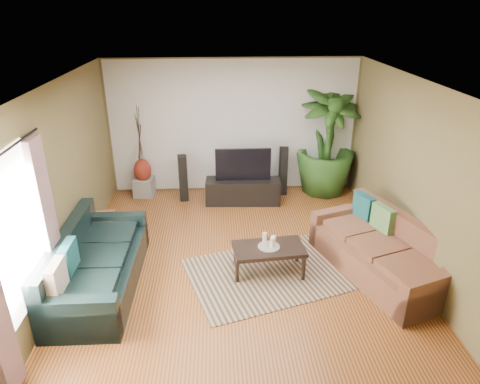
{
  "coord_description": "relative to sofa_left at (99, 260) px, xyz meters",
  "views": [
    {
      "loc": [
        -0.32,
        -5.63,
        3.66
      ],
      "look_at": [
        0.0,
        0.2,
        1.05
      ],
      "focal_mm": 32.0,
      "sensor_mm": 36.0,
      "label": 1
    }
  ],
  "objects": [
    {
      "name": "floor",
      "position": [
        1.98,
        0.59,
        -0.42
      ],
      "size": [
        5.5,
        5.5,
        0.0
      ],
      "primitive_type": "plane",
      "color": "#9E5F28",
      "rests_on": "ground"
    },
    {
      "name": "ceiling",
      "position": [
        1.98,
        0.59,
        2.28
      ],
      "size": [
        5.5,
        5.5,
        0.0
      ],
      "primitive_type": "plane",
      "rotation": [
        3.14,
        0.0,
        0.0
      ],
      "color": "white",
      "rests_on": "ground"
    },
    {
      "name": "wall_back",
      "position": [
        1.98,
        3.34,
        0.93
      ],
      "size": [
        5.0,
        0.0,
        5.0
      ],
      "primitive_type": "plane",
      "rotation": [
        1.57,
        0.0,
        0.0
      ],
      "color": "brown",
      "rests_on": "ground"
    },
    {
      "name": "wall_front",
      "position": [
        1.98,
        -2.16,
        0.93
      ],
      "size": [
        5.0,
        0.0,
        5.0
      ],
      "primitive_type": "plane",
      "rotation": [
        -1.57,
        0.0,
        0.0
      ],
      "color": "brown",
      "rests_on": "ground"
    },
    {
      "name": "wall_left",
      "position": [
        -0.52,
        0.59,
        0.92
      ],
      "size": [
        0.0,
        5.5,
        5.5
      ],
      "primitive_type": "plane",
      "rotation": [
        1.57,
        0.0,
        1.57
      ],
      "color": "brown",
      "rests_on": "ground"
    },
    {
      "name": "wall_right",
      "position": [
        4.48,
        0.59,
        0.92
      ],
      "size": [
        0.0,
        5.5,
        5.5
      ],
      "primitive_type": "plane",
      "rotation": [
        1.57,
        0.0,
        -1.57
      ],
      "color": "brown",
      "rests_on": "ground"
    },
    {
      "name": "backwall_panel",
      "position": [
        1.98,
        3.33,
        0.93
      ],
      "size": [
        4.9,
        0.0,
        4.9
      ],
      "primitive_type": "plane",
      "rotation": [
        1.57,
        0.0,
        0.0
      ],
      "color": "white",
      "rests_on": "ground"
    },
    {
      "name": "window_pane",
      "position": [
        -0.5,
        -1.01,
        0.97
      ],
      "size": [
        0.0,
        1.8,
        1.8
      ],
      "primitive_type": "plane",
      "rotation": [
        1.57,
        0.0,
        1.57
      ],
      "color": "white",
      "rests_on": "ground"
    },
    {
      "name": "curtain_far",
      "position": [
        -0.45,
        -0.26,
        0.72
      ],
      "size": [
        0.08,
        0.35,
        2.2
      ],
      "primitive_type": "cube",
      "color": "gray",
      "rests_on": "ground"
    },
    {
      "name": "sofa_left",
      "position": [
        0.0,
        0.0,
        0.0
      ],
      "size": [
        0.99,
        2.28,
        0.85
      ],
      "primitive_type": "cube",
      "rotation": [
        0.0,
        0.0,
        1.56
      ],
      "color": "black",
      "rests_on": "floor"
    },
    {
      "name": "sofa_right",
      "position": [
        3.96,
        0.12,
        0.0
      ],
      "size": [
        1.67,
        2.39,
        0.85
      ],
      "primitive_type": "cube",
      "rotation": [
        0.0,
        0.0,
        -1.22
      ],
      "color": "brown",
      "rests_on": "floor"
    },
    {
      "name": "area_rug",
      "position": [
        2.37,
        0.17,
        -0.42
      ],
      "size": [
        2.65,
        2.23,
        0.01
      ],
      "primitive_type": "cube",
      "rotation": [
        0.0,
        0.0,
        0.31
      ],
      "color": "tan",
      "rests_on": "floor"
    },
    {
      "name": "coffee_table",
      "position": [
        2.37,
        0.23,
        -0.22
      ],
      "size": [
        1.07,
        0.66,
        0.42
      ],
      "primitive_type": "cube",
      "rotation": [
        0.0,
        0.0,
        0.1
      ],
      "color": "black",
      "rests_on": "floor"
    },
    {
      "name": "candle_tray",
      "position": [
        2.37,
        0.23,
        0.0
      ],
      "size": [
        0.32,
        0.32,
        0.01
      ],
      "primitive_type": "cylinder",
      "color": "gray",
      "rests_on": "coffee_table"
    },
    {
      "name": "candle_tall",
      "position": [
        2.31,
        0.26,
        0.11
      ],
      "size": [
        0.07,
        0.07,
        0.2
      ],
      "primitive_type": "cylinder",
      "color": "beige",
      "rests_on": "candle_tray"
    },
    {
      "name": "candle_mid",
      "position": [
        2.41,
        0.19,
        0.09
      ],
      "size": [
        0.07,
        0.07,
        0.16
      ],
      "primitive_type": "cylinder",
      "color": "white",
      "rests_on": "candle_tray"
    },
    {
      "name": "candle_short",
      "position": [
        2.44,
        0.29,
        0.07
      ],
      "size": [
        0.07,
        0.07,
        0.13
      ],
      "primitive_type": "cylinder",
      "color": "white",
      "rests_on": "candle_tray"
    },
    {
      "name": "tv_stand",
      "position": [
        2.14,
        2.62,
        -0.18
      ],
      "size": [
        1.47,
        0.51,
        0.48
      ],
      "primitive_type": "cube",
      "rotation": [
        0.0,
        0.0,
        -0.05
      ],
      "color": "black",
      "rests_on": "floor"
    },
    {
      "name": "television",
      "position": [
        2.14,
        2.64,
        0.37
      ],
      "size": [
        1.06,
        0.06,
        0.63
      ],
      "primitive_type": "cube",
      "color": "black",
      "rests_on": "tv_stand"
    },
    {
      "name": "speaker_left",
      "position": [
        0.97,
        2.82,
        0.04
      ],
      "size": [
        0.19,
        0.21,
        0.94
      ],
      "primitive_type": "cube",
      "rotation": [
        0.0,
        0.0,
        0.14
      ],
      "color": "black",
      "rests_on": "floor"
    },
    {
      "name": "speaker_right",
      "position": [
        2.99,
        3.02,
        0.07
      ],
      "size": [
        0.2,
        0.22,
        0.99
      ],
      "primitive_type": "cube",
      "rotation": [
        0.0,
        0.0,
        -0.12
      ],
      "color": "black",
      "rests_on": "floor"
    },
    {
      "name": "potted_plant",
      "position": [
        3.85,
        3.09,
        0.64
      ],
      "size": [
        1.34,
        1.34,
        2.14
      ],
      "primitive_type": "imported",
      "rotation": [
        0.0,
        0.0,
        0.12
      ],
      "color": "#224717",
      "rests_on": "floor"
    },
    {
      "name": "plant_pot",
      "position": [
        3.85,
        3.09,
        -0.27
      ],
      "size": [
        0.39,
        0.39,
        0.31
      ],
      "primitive_type": "cylinder",
      "color": "black",
      "rests_on": "floor"
    },
    {
      "name": "pedestal",
      "position": [
        0.14,
        3.07,
        -0.24
      ],
      "size": [
        0.42,
        0.42,
        0.38
      ],
      "primitive_type": "cube",
      "rotation": [
        0.0,
        0.0,
        -0.12
      ],
      "color": "gray",
      "rests_on": "floor"
    },
    {
      "name": "vase",
      "position": [
        0.14,
        3.07,
        0.13
      ],
      "size": [
        0.35,
        0.35,
        0.49
      ],
      "primitive_type": "ellipsoid",
      "color": "maroon",
      "rests_on": "pedestal"
    },
    {
      "name": "side_table",
      "position": [
        -0.27,
        1.13,
        -0.17
      ],
      "size": [
        0.55,
        0.55,
        0.51
      ],
      "primitive_type": "cube",
      "rotation": [
        0.0,
        0.0,
        0.13
      ],
      "color": "brown",
      "rests_on": "floor"
    }
  ]
}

